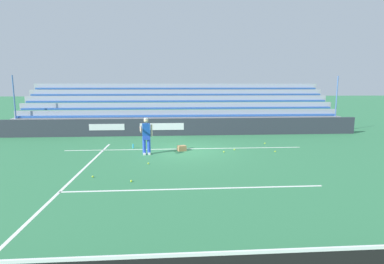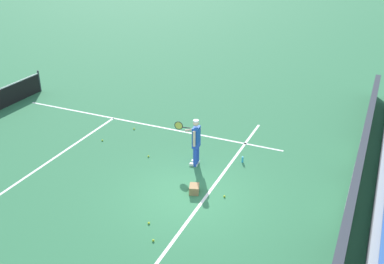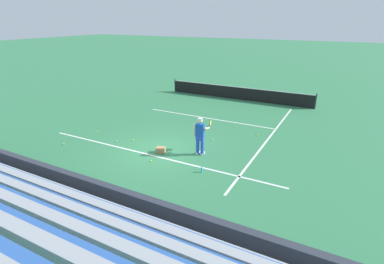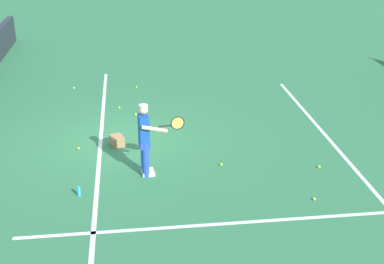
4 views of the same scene
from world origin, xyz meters
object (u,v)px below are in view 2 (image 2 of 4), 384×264
Objects in this scene: tennis_ball_far_left at (149,223)px; water_bottle at (243,160)px; tennis_player at (196,142)px; tennis_ball_near_player at (153,240)px; tennis_ball_far_right at (134,129)px; ball_box_cardboard at (194,189)px; tennis_ball_stray_back at (148,156)px; tennis_ball_on_baseline at (224,196)px; tennis_ball_by_box at (102,140)px.

water_bottle reaches higher than tennis_ball_far_left.
tennis_player is 25.98× the size of tennis_ball_near_player.
tennis_ball_far_left is at bearing 163.56° from water_bottle.
water_bottle is (-0.80, -4.94, 0.08)m from tennis_ball_far_right.
tennis_player is 4.29× the size of ball_box_cardboard.
tennis_player is at bearing 118.53° from water_bottle.
tennis_player is 3.91m from tennis_ball_far_right.
tennis_ball_far_left is 6.41m from tennis_ball_far_right.
tennis_ball_stray_back is at bearing 30.50° from tennis_ball_near_player.
tennis_ball_on_baseline is (-1.33, -3.44, 0.00)m from tennis_ball_stray_back.
tennis_ball_far_left is (-3.69, -0.16, -0.86)m from tennis_player.
tennis_ball_far_right is 7.19m from tennis_ball_near_player.
tennis_ball_far_left is 0.79m from tennis_ball_near_player.
ball_box_cardboard reaches higher than tennis_ball_by_box.
tennis_ball_stray_back is 0.30× the size of water_bottle.
tennis_ball_by_box is at bearing 73.16° from tennis_ball_on_baseline.
ball_box_cardboard is at bearing -157.69° from tennis_player.
tennis_ball_far_right is (1.61, 3.46, -0.86)m from tennis_player.
ball_box_cardboard reaches higher than tennis_ball_far_left.
water_bottle is at bearing -61.47° from tennis_player.
water_bottle reaches higher than tennis_ball_by_box.
tennis_ball_near_player is at bearing 178.87° from ball_box_cardboard.
tennis_ball_stray_back is 3.69m from tennis_ball_on_baseline.
tennis_ball_by_box is at bearing 87.27° from tennis_player.
tennis_ball_stray_back is at bearing 96.66° from tennis_player.
tennis_player is 4.16m from tennis_ball_by_box.
water_bottle is at bearing 4.34° from tennis_ball_on_baseline.
ball_box_cardboard is 6.06× the size of tennis_ball_on_baseline.
ball_box_cardboard is at bearing -14.77° from tennis_ball_far_left.
tennis_ball_near_player is at bearing -142.40° from tennis_ball_far_left.
tennis_ball_on_baseline is (-1.54, -1.66, -0.86)m from tennis_player.
tennis_ball_stray_back is at bearing -137.21° from tennis_ball_far_right.
tennis_ball_by_box is at bearing 47.36° from tennis_ball_far_left.
tennis_ball_far_right is (3.28, 4.15, -0.10)m from ball_box_cardboard.
tennis_ball_by_box is at bearing 80.00° from tennis_ball_stray_back.
tennis_ball_stray_back is 1.00× the size of tennis_ball_on_baseline.
tennis_ball_far_left and tennis_ball_near_player have the same top height.
tennis_ball_by_box is (0.40, 2.28, 0.00)m from tennis_ball_stray_back.
tennis_player is at bearing 8.37° from tennis_ball_near_player.
tennis_ball_on_baseline is (-1.73, -5.72, 0.00)m from tennis_ball_by_box.
tennis_ball_near_player is at bearing 159.72° from tennis_ball_on_baseline.
tennis_ball_far_right is at bearing 51.68° from ball_box_cardboard.
tennis_ball_by_box is at bearing 46.19° from tennis_ball_near_player.
tennis_ball_stray_back is 3.42m from water_bottle.
water_bottle is (5.11, -0.85, 0.08)m from tennis_ball_near_player.
tennis_ball_stray_back and tennis_ball_far_right have the same top height.
tennis_player is 3.79m from tennis_ball_far_left.
ball_box_cardboard is 6.06× the size of tennis_ball_far_left.
tennis_ball_far_right is at bearing -23.02° from tennis_ball_by_box.
tennis_ball_stray_back and tennis_ball_near_player have the same top height.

